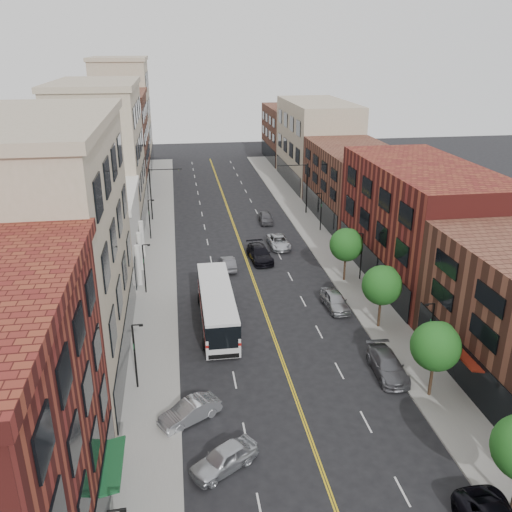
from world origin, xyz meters
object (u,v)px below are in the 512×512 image
city_bus (217,304)px  car_parked_mid (388,365)px  car_angle_a (224,458)px  car_lane_a (260,254)px  car_lane_behind (228,263)px  car_parked_far (335,300)px  car_lane_b (279,242)px  car_lane_c (266,218)px  car_angle_b (190,411)px

city_bus → car_parked_mid: 15.48m
car_angle_a → car_lane_a: 32.57m
car_lane_a → car_lane_behind: bearing=-156.9°
car_angle_a → car_lane_behind: car_angle_a is taller
car_angle_a → car_parked_far: (12.20, 18.93, 0.06)m
car_lane_behind → car_parked_mid: bearing=112.2°
car_lane_b → car_lane_c: 9.72m
car_lane_b → car_lane_c: car_lane_c is taller
car_parked_mid → city_bus: bearing=142.6°
car_angle_a → car_parked_mid: bearing=88.5°
car_angle_a → car_angle_b: car_angle_a is taller
car_parked_far → car_lane_behind: size_ratio=1.16×
car_angle_b → car_parked_mid: size_ratio=0.81×
car_angle_b → car_lane_behind: size_ratio=1.05×
car_parked_mid → car_angle_a: bearing=-146.9°
car_parked_mid → car_lane_b: size_ratio=1.03×
car_parked_mid → car_lane_a: size_ratio=0.93×
car_angle_b → car_lane_behind: (5.12, 25.14, -0.03)m
car_parked_mid → car_lane_a: 24.67m
car_parked_far → car_lane_behind: bearing=126.2°
car_angle_b → car_parked_mid: bearing=71.6°
car_angle_a → car_parked_far: bearing=114.6°
city_bus → car_lane_c: size_ratio=2.94×
car_angle_a → car_parked_far: 22.52m
car_parked_mid → car_lane_b: (-2.95, 27.81, -0.05)m
car_lane_b → car_lane_a: bearing=-128.3°
city_bus → car_lane_b: bearing=63.6°
car_lane_b → car_parked_far: bearing=-83.5°
city_bus → car_lane_a: 15.42m
car_lane_a → car_lane_b: bearing=47.8°
car_lane_c → city_bus: bearing=-104.6°
car_lane_behind → car_parked_far: bearing=127.7°
city_bus → car_angle_a: city_bus is taller
car_parked_far → car_lane_c: bearing=91.5°
car_lane_a → car_angle_a: bearing=-107.4°
city_bus → car_angle_b: city_bus is taller
city_bus → car_angle_a: (-1.07, -17.63, -1.16)m
car_angle_b → car_parked_far: bearing=105.0°
car_parked_mid → car_lane_behind: bearing=115.8°
car_lane_a → car_lane_c: bearing=72.8°
city_bus → car_parked_mid: size_ratio=2.42×
car_lane_behind → car_lane_c: 16.98m
car_parked_far → car_lane_c: size_ratio=1.08×
car_parked_far → car_angle_b: bearing=-137.5°
city_bus → car_lane_behind: bearing=79.6°
city_bus → car_lane_c: 29.18m
car_lane_a → car_lane_c: car_lane_a is taller
car_angle_b → car_parked_far: size_ratio=0.91×
city_bus → car_parked_far: bearing=6.7°
car_angle_a → car_lane_b: (10.05, 35.64, -0.02)m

